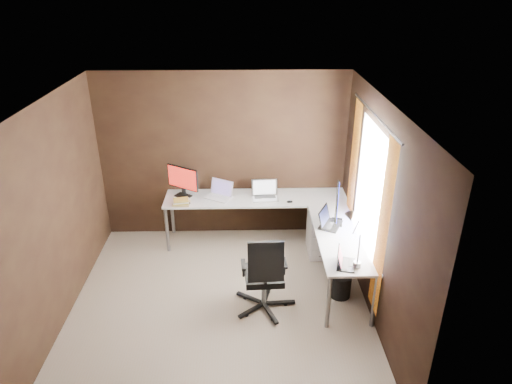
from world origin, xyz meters
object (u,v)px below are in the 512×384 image
(drawer_pedestal, at_px, (323,234))
(laptop_black_big, at_px, (328,222))
(laptop_black_small, at_px, (344,262))
(monitor_right, at_px, (337,204))
(wastebasket, at_px, (340,285))
(desk_lamp, at_px, (353,232))
(book_stack, at_px, (181,202))
(monitor_left, at_px, (183,180))
(office_chair, at_px, (264,288))
(laptop_white, at_px, (220,194))
(laptop_silver, at_px, (265,194))

(drawer_pedestal, relative_size, laptop_black_big, 1.43)
(laptop_black_big, height_order, laptop_black_small, laptop_black_big)
(monitor_right, distance_m, wastebasket, 1.03)
(desk_lamp, height_order, wastebasket, desk_lamp)
(book_stack, height_order, desk_lamp, desk_lamp)
(monitor_right, height_order, desk_lamp, desk_lamp)
(monitor_right, relative_size, laptop_black_small, 1.80)
(desk_lamp, bearing_deg, monitor_left, 127.45)
(office_chair, bearing_deg, laptop_white, 107.09)
(monitor_right, distance_m, laptop_black_small, 0.99)
(drawer_pedestal, relative_size, laptop_silver, 1.53)
(monitor_left, distance_m, laptop_silver, 1.20)
(book_stack, height_order, wastebasket, book_stack)
(monitor_left, xyz_separation_m, book_stack, (-0.01, -0.27, -0.22))
(laptop_silver, bearing_deg, monitor_left, 172.81)
(monitor_left, relative_size, wastebasket, 1.54)
(monitor_left, relative_size, laptop_black_small, 1.43)
(monitor_left, height_order, wastebasket, monitor_left)
(monitor_right, xyz_separation_m, book_stack, (-2.08, 0.57, -0.24))
(monitor_left, height_order, desk_lamp, desk_lamp)
(book_stack, bearing_deg, desk_lamp, -36.11)
(laptop_silver, bearing_deg, laptop_black_big, -50.44)
(wastebasket, bearing_deg, office_chair, -167.14)
(laptop_black_small, height_order, desk_lamp, desk_lamp)
(monitor_left, height_order, book_stack, monitor_left)
(laptop_black_big, height_order, book_stack, laptop_black_big)
(laptop_black_big, distance_m, laptop_black_small, 0.90)
(drawer_pedestal, bearing_deg, monitor_left, 168.17)
(drawer_pedestal, height_order, laptop_white, laptop_white)
(laptop_silver, bearing_deg, book_stack, -174.21)
(drawer_pedestal, xyz_separation_m, laptop_black_small, (-0.02, -1.38, 0.47))
(laptop_black_big, height_order, office_chair, office_chair)
(monitor_left, distance_m, laptop_black_big, 2.18)
(monitor_left, height_order, monitor_right, monitor_right)
(laptop_black_small, xyz_separation_m, desk_lamp, (0.07, 0.02, 0.37))
(laptop_black_small, bearing_deg, desk_lamp, -59.55)
(book_stack, bearing_deg, laptop_black_big, -17.88)
(drawer_pedestal, xyz_separation_m, office_chair, (-0.90, -1.22, 0.00))
(laptop_black_big, bearing_deg, drawer_pedestal, 21.51)
(laptop_white, relative_size, laptop_black_big, 1.06)
(drawer_pedestal, height_order, monitor_right, monitor_right)
(monitor_right, height_order, laptop_black_big, monitor_right)
(drawer_pedestal, xyz_separation_m, laptop_silver, (-0.83, 0.35, 0.48))
(drawer_pedestal, relative_size, laptop_black_small, 1.87)
(laptop_silver, height_order, book_stack, laptop_silver)
(monitor_left, xyz_separation_m, laptop_black_small, (1.99, -1.81, -0.21))
(laptop_silver, relative_size, office_chair, 0.38)
(monitor_right, distance_m, desk_lamp, 0.95)
(laptop_black_big, bearing_deg, book_stack, 98.59)
(laptop_silver, height_order, office_chair, office_chair)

